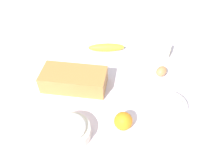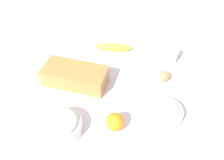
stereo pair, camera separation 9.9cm
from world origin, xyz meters
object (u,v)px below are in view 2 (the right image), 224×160
(orange_fruit, at_px, (115,122))
(butter_block, at_px, (169,54))
(sugar_bowl, at_px, (61,125))
(flour_bowl, at_px, (164,112))
(loaf_pan, at_px, (75,76))
(egg_near_butter, at_px, (164,76))
(banana, at_px, (113,47))

(orange_fruit, height_order, butter_block, orange_fruit)
(sugar_bowl, bearing_deg, flour_bowl, -148.82)
(sugar_bowl, distance_m, butter_block, 0.63)
(butter_block, bearing_deg, sugar_bowl, 64.50)
(loaf_pan, distance_m, egg_near_butter, 0.40)
(sugar_bowl, xyz_separation_m, orange_fruit, (-0.18, -0.09, -0.00))
(banana, bearing_deg, flour_bowl, 136.53)
(loaf_pan, relative_size, flour_bowl, 2.02)
(loaf_pan, bearing_deg, banana, -109.76)
(banana, height_order, butter_block, butter_block)
(flour_bowl, xyz_separation_m, orange_fruit, (0.16, 0.12, 0.00))
(banana, bearing_deg, butter_block, -171.27)
(sugar_bowl, relative_size, banana, 0.80)
(loaf_pan, height_order, banana, loaf_pan)
(egg_near_butter, bearing_deg, flour_bowl, 102.42)
(sugar_bowl, distance_m, egg_near_butter, 0.50)
(sugar_bowl, height_order, egg_near_butter, sugar_bowl)
(flour_bowl, xyz_separation_m, butter_block, (0.06, -0.37, -0.00))
(flour_bowl, relative_size, sugar_bowl, 0.95)
(butter_block, height_order, egg_near_butter, butter_block)
(loaf_pan, xyz_separation_m, banana, (-0.07, -0.29, -0.02))
(flour_bowl, distance_m, orange_fruit, 0.20)
(loaf_pan, distance_m, butter_block, 0.48)
(banana, bearing_deg, egg_near_butter, 158.45)
(loaf_pan, xyz_separation_m, flour_bowl, (-0.41, 0.04, -0.01))
(egg_near_butter, bearing_deg, banana, -21.55)
(flour_bowl, height_order, orange_fruit, flour_bowl)
(loaf_pan, relative_size, egg_near_butter, 4.94)
(sugar_bowl, xyz_separation_m, butter_block, (-0.27, -0.57, -0.01))
(loaf_pan, distance_m, sugar_bowl, 0.26)
(sugar_bowl, bearing_deg, orange_fruit, -153.99)
(loaf_pan, relative_size, banana, 1.54)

